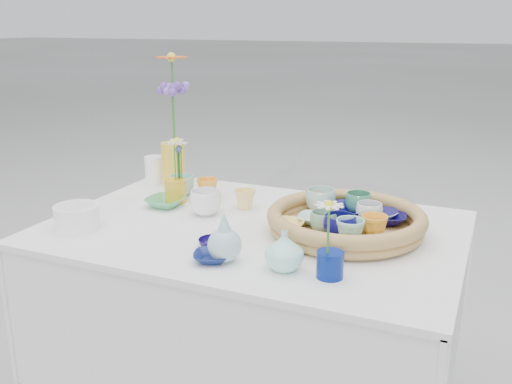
% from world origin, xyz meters
% --- Properties ---
extents(wicker_tray, '(0.47, 0.47, 0.08)m').
position_xyz_m(wicker_tray, '(0.28, 0.05, 0.80)').
color(wicker_tray, olive).
rests_on(wicker_tray, display_table).
extents(tray_ceramic_0, '(0.17, 0.17, 0.04)m').
position_xyz_m(tray_ceramic_0, '(0.28, 0.16, 0.80)').
color(tray_ceramic_0, navy).
rests_on(tray_ceramic_0, wicker_tray).
extents(tray_ceramic_1, '(0.16, 0.16, 0.03)m').
position_xyz_m(tray_ceramic_1, '(0.38, 0.14, 0.80)').
color(tray_ceramic_1, '#09063C').
rests_on(tray_ceramic_1, wicker_tray).
extents(tray_ceramic_2, '(0.09, 0.09, 0.07)m').
position_xyz_m(tray_ceramic_2, '(0.38, -0.01, 0.82)').
color(tray_ceramic_2, gold).
rests_on(tray_ceramic_2, wicker_tray).
extents(tray_ceramic_3, '(0.14, 0.14, 0.03)m').
position_xyz_m(tray_ceramic_3, '(0.28, 0.02, 0.80)').
color(tray_ceramic_3, '#426E54').
rests_on(tray_ceramic_3, wicker_tray).
extents(tray_ceramic_4, '(0.09, 0.09, 0.06)m').
position_xyz_m(tray_ceramic_4, '(0.23, -0.01, 0.82)').
color(tray_ceramic_4, '#79AB86').
rests_on(tray_ceramic_4, wicker_tray).
extents(tray_ceramic_5, '(0.12, 0.12, 0.03)m').
position_xyz_m(tray_ceramic_5, '(0.18, 0.05, 0.80)').
color(tray_ceramic_5, '#A7D0C0').
rests_on(tray_ceramic_5, wicker_tray).
extents(tray_ceramic_6, '(0.10, 0.10, 0.08)m').
position_xyz_m(tray_ceramic_6, '(0.16, 0.17, 0.82)').
color(tray_ceramic_6, '#A5CFC2').
rests_on(tray_ceramic_6, wicker_tray).
extents(tray_ceramic_7, '(0.09, 0.09, 0.06)m').
position_xyz_m(tray_ceramic_7, '(0.33, 0.12, 0.82)').
color(tray_ceramic_7, white).
rests_on(tray_ceramic_7, wicker_tray).
extents(tray_ceramic_8, '(0.11, 0.11, 0.02)m').
position_xyz_m(tray_ceramic_8, '(0.36, 0.19, 0.79)').
color(tray_ceramic_8, '#ABCDEF').
rests_on(tray_ceramic_8, wicker_tray).
extents(tray_ceramic_9, '(0.11, 0.11, 0.07)m').
position_xyz_m(tray_ceramic_9, '(0.29, -0.05, 0.82)').
color(tray_ceramic_9, '#0D0C58').
rests_on(tray_ceramic_9, wicker_tray).
extents(tray_ceramic_10, '(0.12, 0.12, 0.03)m').
position_xyz_m(tray_ceramic_10, '(0.12, -0.03, 0.80)').
color(tray_ceramic_10, '#F9CD60').
rests_on(tray_ceramic_10, wicker_tray).
extents(tray_ceramic_11, '(0.08, 0.08, 0.07)m').
position_xyz_m(tray_ceramic_11, '(0.32, -0.08, 0.82)').
color(tray_ceramic_11, '#93D4BC').
rests_on(tray_ceramic_11, wicker_tray).
extents(tray_ceramic_12, '(0.10, 0.10, 0.07)m').
position_xyz_m(tray_ceramic_12, '(0.28, 0.21, 0.82)').
color(tray_ceramic_12, '#38835E').
rests_on(tray_ceramic_12, wicker_tray).
extents(loose_ceramic_0, '(0.09, 0.09, 0.07)m').
position_xyz_m(loose_ceramic_0, '(-0.27, 0.20, 0.80)').
color(loose_ceramic_0, orange).
rests_on(loose_ceramic_0, display_table).
extents(loose_ceramic_1, '(0.07, 0.07, 0.07)m').
position_xyz_m(loose_ceramic_1, '(-0.10, 0.15, 0.80)').
color(loose_ceramic_1, '#FFD773').
rests_on(loose_ceramic_1, display_table).
extents(loose_ceramic_2, '(0.13, 0.13, 0.03)m').
position_xyz_m(loose_ceramic_2, '(-0.36, 0.06, 0.78)').
color(loose_ceramic_2, '#50AA6C').
rests_on(loose_ceramic_2, display_table).
extents(loose_ceramic_3, '(0.11, 0.11, 0.08)m').
position_xyz_m(loose_ceramic_3, '(-0.19, 0.04, 0.81)').
color(loose_ceramic_3, white).
rests_on(loose_ceramic_3, display_table).
extents(loose_ceramic_4, '(0.09, 0.09, 0.02)m').
position_xyz_m(loose_ceramic_4, '(-0.04, -0.20, 0.78)').
color(loose_ceramic_4, '#12084C').
rests_on(loose_ceramic_4, display_table).
extents(loose_ceramic_5, '(0.11, 0.11, 0.07)m').
position_xyz_m(loose_ceramic_5, '(-0.37, 0.20, 0.80)').
color(loose_ceramic_5, '#9CDFD2').
rests_on(loose_ceramic_5, display_table).
extents(loose_ceramic_6, '(0.13, 0.13, 0.02)m').
position_xyz_m(loose_ceramic_6, '(0.01, -0.29, 0.78)').
color(loose_ceramic_6, navy).
rests_on(loose_ceramic_6, display_table).
extents(fluted_bowl, '(0.17, 0.17, 0.07)m').
position_xyz_m(fluted_bowl, '(-0.49, -0.23, 0.80)').
color(fluted_bowl, white).
rests_on(fluted_bowl, display_table).
extents(bud_vase_paleblue, '(0.09, 0.09, 0.14)m').
position_xyz_m(bud_vase_paleblue, '(0.04, -0.28, 0.83)').
color(bud_vase_paleblue, '#9FBFC7').
rests_on(bud_vase_paleblue, display_table).
extents(bud_vase_seafoam, '(0.11, 0.11, 0.11)m').
position_xyz_m(bud_vase_seafoam, '(0.20, -0.26, 0.82)').
color(bud_vase_seafoam, '#A6EEDD').
rests_on(bud_vase_seafoam, display_table).
extents(bud_vase_cobalt, '(0.07, 0.07, 0.07)m').
position_xyz_m(bud_vase_cobalt, '(0.32, -0.26, 0.80)').
color(bud_vase_cobalt, navy).
rests_on(bud_vase_cobalt, display_table).
extents(single_daisy, '(0.10, 0.10, 0.14)m').
position_xyz_m(single_daisy, '(0.32, -0.28, 0.89)').
color(single_daisy, white).
rests_on(single_daisy, bud_vase_cobalt).
extents(tall_vase_yellow, '(0.10, 0.10, 0.17)m').
position_xyz_m(tall_vase_yellow, '(-0.47, 0.29, 0.85)').
color(tall_vase_yellow, yellow).
rests_on(tall_vase_yellow, display_table).
extents(gerbera, '(0.14, 0.14, 0.34)m').
position_xyz_m(gerbera, '(-0.45, 0.29, 1.09)').
color(gerbera, orange).
rests_on(gerbera, tall_vase_yellow).
extents(hydrangea, '(0.11, 0.11, 0.29)m').
position_xyz_m(hydrangea, '(-0.46, 0.30, 1.04)').
color(hydrangea, '#6742AB').
rests_on(hydrangea, tall_vase_yellow).
extents(white_pitcher, '(0.12, 0.10, 0.10)m').
position_xyz_m(white_pitcher, '(-0.56, 0.31, 0.82)').
color(white_pitcher, white).
rests_on(white_pitcher, display_table).
extents(daisy_cup, '(0.10, 0.10, 0.08)m').
position_xyz_m(daisy_cup, '(-0.35, 0.12, 0.81)').
color(daisy_cup, gold).
rests_on(daisy_cup, display_table).
extents(daisy_posy, '(0.10, 0.10, 0.15)m').
position_xyz_m(daisy_posy, '(-0.34, 0.13, 0.92)').
color(daisy_posy, silver).
rests_on(daisy_posy, daisy_cup).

